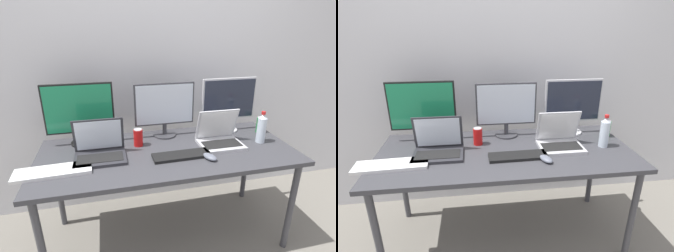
% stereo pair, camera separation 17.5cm
% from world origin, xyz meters
% --- Properties ---
extents(ground_plane, '(16.00, 16.00, 0.00)m').
position_xyz_m(ground_plane, '(0.00, 0.00, 0.00)').
color(ground_plane, gray).
extents(wall_back, '(7.00, 0.08, 2.60)m').
position_xyz_m(wall_back, '(0.00, 0.59, 1.30)').
color(wall_back, silver).
rests_on(wall_back, ground).
extents(work_desk, '(1.75, 0.76, 0.74)m').
position_xyz_m(work_desk, '(0.00, 0.00, 0.68)').
color(work_desk, '#424247').
rests_on(work_desk, ground).
extents(monitor_left, '(0.48, 0.17, 0.44)m').
position_xyz_m(monitor_left, '(-0.58, 0.26, 0.98)').
color(monitor_left, black).
rests_on(monitor_left, work_desk).
extents(monitor_center, '(0.46, 0.17, 0.41)m').
position_xyz_m(monitor_center, '(0.04, 0.26, 0.97)').
color(monitor_center, '#38383D').
rests_on(monitor_center, work_desk).
extents(monitor_right, '(0.44, 0.18, 0.43)m').
position_xyz_m(monitor_right, '(0.56, 0.25, 0.98)').
color(monitor_right, silver).
rests_on(monitor_right, work_desk).
extents(laptop_silver, '(0.33, 0.24, 0.25)m').
position_xyz_m(laptop_silver, '(-0.45, 0.01, 0.80)').
color(laptop_silver, '#2D2D33').
rests_on(laptop_silver, work_desk).
extents(laptop_secondary, '(0.30, 0.24, 0.25)m').
position_xyz_m(laptop_secondary, '(0.39, 0.02, 0.80)').
color(laptop_secondary, silver).
rests_on(laptop_secondary, work_desk).
extents(keyboard_main, '(0.39, 0.13, 0.02)m').
position_xyz_m(keyboard_main, '(0.07, -0.12, 0.75)').
color(keyboard_main, black).
rests_on(keyboard_main, work_desk).
extents(keyboard_aux, '(0.44, 0.16, 0.02)m').
position_xyz_m(keyboard_aux, '(-0.72, -0.13, 0.75)').
color(keyboard_aux, white).
rests_on(keyboard_aux, work_desk).
extents(mouse_by_keyboard, '(0.10, 0.12, 0.03)m').
position_xyz_m(mouse_by_keyboard, '(0.23, -0.19, 0.76)').
color(mouse_by_keyboard, slate).
rests_on(mouse_by_keyboard, work_desk).
extents(water_bottle, '(0.07, 0.07, 0.24)m').
position_xyz_m(water_bottle, '(0.70, -0.02, 0.85)').
color(water_bottle, silver).
rests_on(water_bottle, work_desk).
extents(soda_can_near_keyboard, '(0.07, 0.07, 0.13)m').
position_xyz_m(soda_can_near_keyboard, '(-0.19, 0.12, 0.80)').
color(soda_can_near_keyboard, red).
rests_on(soda_can_near_keyboard, work_desk).
extents(soda_can_by_laptop, '(0.07, 0.07, 0.13)m').
position_xyz_m(soda_can_by_laptop, '(0.80, 0.15, 0.80)').
color(soda_can_by_laptop, '#197F33').
rests_on(soda_can_by_laptop, work_desk).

